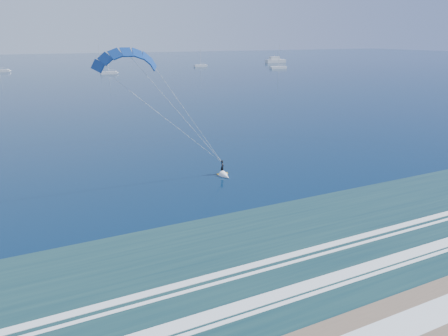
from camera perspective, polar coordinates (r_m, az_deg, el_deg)
name	(u,v)px	position (r m, az deg, el deg)	size (l,w,h in m)	color
kitesurfer_rig	(177,111)	(46.17, -6.68, 8.06)	(17.14, 4.42, 16.97)	gold
motor_yacht	(275,60)	(283.56, 7.33, 15.02)	(14.48, 3.86, 6.05)	silver
sailboat_2	(109,73)	(201.50, -16.12, 12.94)	(7.53, 2.40, 10.61)	silver
sailboat_3	(100,65)	(262.79, -17.27, 13.93)	(9.01, 2.40, 12.21)	silver
sailboat_4	(200,66)	(242.51, -3.38, 14.39)	(7.77, 2.40, 10.73)	silver
sailboat_5	(278,67)	(229.61, 7.78, 14.05)	(9.86, 2.40, 13.21)	silver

